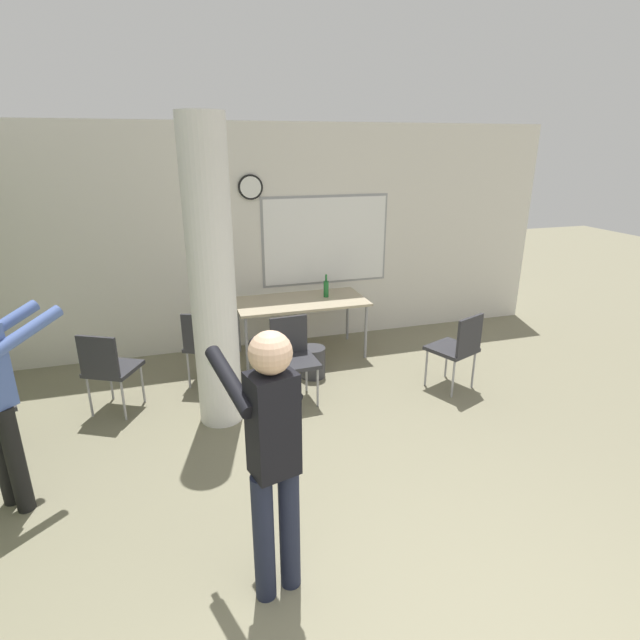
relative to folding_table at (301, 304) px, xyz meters
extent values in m
cube|color=silver|center=(-0.38, 0.59, 0.72)|extent=(8.00, 0.12, 2.80)
cylinder|color=black|center=(-0.48, 0.51, 1.37)|extent=(0.30, 0.03, 0.30)
cylinder|color=white|center=(-0.48, 0.50, 1.37)|extent=(0.26, 0.01, 0.25)
cube|color=#99999E|center=(0.49, 0.52, 0.67)|extent=(1.71, 0.01, 1.16)
cube|color=white|center=(0.49, 0.51, 0.67)|extent=(1.65, 0.02, 1.10)
cylinder|color=white|center=(-1.15, -1.28, 0.72)|extent=(0.41, 0.41, 2.80)
cube|color=tan|center=(0.00, 0.00, 0.03)|extent=(1.60, 0.78, 0.03)
cylinder|color=gray|center=(-0.74, -0.33, -0.33)|extent=(0.04, 0.04, 0.69)
cylinder|color=gray|center=(0.74, -0.33, -0.33)|extent=(0.04, 0.04, 0.69)
cylinder|color=gray|center=(-0.74, 0.33, -0.33)|extent=(0.04, 0.04, 0.69)
cylinder|color=gray|center=(0.74, 0.33, -0.33)|extent=(0.04, 0.04, 0.69)
cylinder|color=#1E6B2D|center=(0.34, 0.05, 0.15)|extent=(0.06, 0.06, 0.20)
cylinder|color=#1E6B2D|center=(0.34, 0.05, 0.29)|extent=(0.03, 0.03, 0.09)
cylinder|color=#38383D|center=(-0.04, -0.65, -0.50)|extent=(0.29, 0.29, 0.36)
cylinder|color=#99999E|center=(-2.89, -1.39, -0.46)|extent=(0.02, 0.02, 0.43)
cylinder|color=#99999E|center=(-3.01, -1.06, -0.46)|extent=(0.02, 0.02, 0.43)
cube|color=#2D2D33|center=(-0.37, -1.17, -0.23)|extent=(0.46, 0.46, 0.04)
cube|color=#2D2D33|center=(-0.39, -0.96, -0.01)|extent=(0.40, 0.05, 0.40)
cylinder|color=#99999E|center=(-0.54, -1.36, -0.46)|extent=(0.02, 0.02, 0.43)
cylinder|color=#99999E|center=(-0.19, -1.34, -0.46)|extent=(0.02, 0.02, 0.43)
cylinder|color=#99999E|center=(-0.56, -1.00, -0.46)|extent=(0.02, 0.02, 0.43)
cylinder|color=#99999E|center=(-0.20, -0.98, -0.46)|extent=(0.02, 0.02, 0.43)
cube|color=#2D2D33|center=(1.33, -1.33, -0.23)|extent=(0.57, 0.57, 0.04)
cube|color=#2D2D33|center=(1.41, -1.52, -0.01)|extent=(0.38, 0.18, 0.40)
cylinder|color=#99999E|center=(1.43, -1.10, -0.46)|extent=(0.02, 0.02, 0.43)
cylinder|color=#99999E|center=(1.10, -1.24, -0.46)|extent=(0.02, 0.02, 0.43)
cylinder|color=#99999E|center=(1.57, -1.43, -0.46)|extent=(0.02, 0.02, 0.43)
cylinder|color=#99999E|center=(1.23, -1.57, -0.46)|extent=(0.02, 0.02, 0.43)
cube|color=#2D2D33|center=(-1.18, -0.44, -0.23)|extent=(0.58, 0.58, 0.04)
cube|color=#2D2D33|center=(-1.26, -0.63, -0.01)|extent=(0.37, 0.19, 0.40)
cylinder|color=#99999E|center=(-0.94, -0.35, -0.46)|extent=(0.02, 0.02, 0.43)
cylinder|color=#99999E|center=(-1.27, -0.21, -0.46)|extent=(0.02, 0.02, 0.43)
cylinder|color=#99999E|center=(-1.09, -0.68, -0.46)|extent=(0.02, 0.02, 0.43)
cylinder|color=#99999E|center=(-1.42, -0.54, -0.46)|extent=(0.02, 0.02, 0.43)
cube|color=#2D2D33|center=(-2.13, -0.80, -0.23)|extent=(0.59, 0.59, 0.04)
cube|color=#2D2D33|center=(-2.23, -0.99, -0.01)|extent=(0.37, 0.21, 0.40)
cylinder|color=#99999E|center=(-1.89, -0.73, -0.46)|extent=(0.02, 0.02, 0.43)
cylinder|color=#99999E|center=(-2.21, -0.56, -0.46)|extent=(0.02, 0.02, 0.43)
cylinder|color=#99999E|center=(-2.05, -1.05, -0.46)|extent=(0.02, 0.02, 0.43)
cylinder|color=#99999E|center=(-2.37, -0.88, -0.46)|extent=(0.02, 0.02, 0.43)
cylinder|color=black|center=(-2.68, -2.17, -0.26)|extent=(0.12, 0.12, 0.84)
cylinder|color=black|center=(-2.80, -2.05, -0.26)|extent=(0.12, 0.12, 0.84)
cylinder|color=#4C66AD|center=(-2.48, -2.04, 0.66)|extent=(0.44, 0.43, 0.24)
cylinder|color=#4C66AD|center=(-2.66, -1.85, 0.66)|extent=(0.44, 0.43, 0.24)
cylinder|color=#1E2338|center=(-0.97, -3.38, -0.26)|extent=(0.12, 0.12, 0.84)
cylinder|color=#1E2338|center=(-1.13, -3.42, -0.26)|extent=(0.12, 0.12, 0.84)
cube|color=black|center=(-1.05, -3.40, 0.46)|extent=(0.29, 0.25, 0.60)
sphere|color=#D8AD8C|center=(-1.05, -3.40, 0.88)|extent=(0.23, 0.23, 0.23)
cylinder|color=black|center=(-0.98, -3.14, 0.66)|extent=(0.22, 0.53, 0.24)
cylinder|color=black|center=(-1.24, -3.21, 0.66)|extent=(0.22, 0.53, 0.24)
cube|color=white|center=(-1.31, -2.97, 0.66)|extent=(0.07, 0.13, 0.04)
camera|label=1|loc=(-1.49, -5.68, 1.87)|focal=28.00mm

